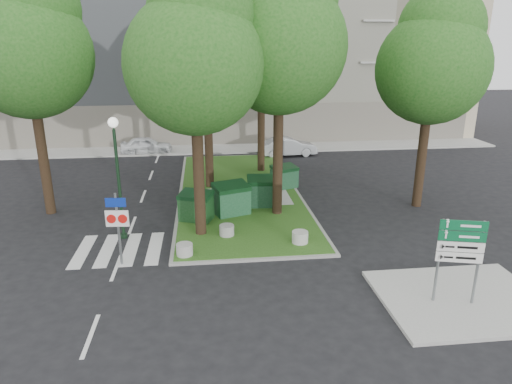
{
  "coord_description": "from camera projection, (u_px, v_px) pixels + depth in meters",
  "views": [
    {
      "loc": [
        -1.24,
        -15.03,
        7.57
      ],
      "look_at": [
        0.72,
        1.93,
        2.0
      ],
      "focal_mm": 32.0,
      "sensor_mm": 36.0,
      "label": 1
    }
  ],
  "objects": [
    {
      "name": "car_silver",
      "position": [
        288.0,
        147.0,
        32.12
      ],
      "size": [
        4.13,
        1.81,
        1.32
      ],
      "primitive_type": "imported",
      "rotation": [
        0.0,
        0.0,
        1.68
      ],
      "color": "#AAAEB2",
      "rests_on": "ground"
    },
    {
      "name": "dumpster_c",
      "position": [
        263.0,
        191.0,
        21.91
      ],
      "size": [
        1.6,
        1.17,
        1.43
      ],
      "rotation": [
        0.0,
        0.0,
        -0.06
      ],
      "color": "#0F341C",
      "rests_on": "median_island"
    },
    {
      "name": "tree_median_far",
      "position": [
        263.0,
        30.0,
        25.74
      ],
      "size": [
        5.8,
        5.8,
        11.93
      ],
      "color": "black",
      "rests_on": "ground"
    },
    {
      "name": "apartment_building",
      "position": [
        215.0,
        38.0,
        38.75
      ],
      "size": [
        41.0,
        12.0,
        16.0
      ],
      "primitive_type": "cube",
      "color": "#BCAC8D",
      "rests_on": "ground"
    },
    {
      "name": "litter_bin",
      "position": [
        284.0,
        175.0,
        25.87
      ],
      "size": [
        0.41,
        0.41,
        0.72
      ],
      "primitive_type": "cylinder",
      "color": "gold",
      "rests_on": "median_island"
    },
    {
      "name": "tree_median_mid",
      "position": [
        208.0,
        56.0,
        22.97
      ],
      "size": [
        4.8,
        4.8,
        9.99
      ],
      "color": "black",
      "rests_on": "ground"
    },
    {
      "name": "tree_median_near_left",
      "position": [
        196.0,
        51.0,
        16.67
      ],
      "size": [
        5.2,
        5.2,
        10.53
      ],
      "color": "black",
      "rests_on": "ground"
    },
    {
      "name": "sidewalk_corner",
      "position": [
        462.0,
        299.0,
        14.06
      ],
      "size": [
        5.0,
        4.0,
        0.12
      ],
      "primitive_type": "cube",
      "color": "#999993",
      "rests_on": "ground"
    },
    {
      "name": "bollard_mid",
      "position": [
        227.0,
        230.0,
        18.56
      ],
      "size": [
        0.6,
        0.6,
        0.43
      ],
      "primitive_type": "cylinder",
      "color": "gray",
      "rests_on": "median_island"
    },
    {
      "name": "directional_sign",
      "position": [
        460.0,
        249.0,
        13.29
      ],
      "size": [
        1.29,
        0.38,
        2.65
      ],
      "rotation": [
        0.0,
        0.0,
        -0.25
      ],
      "color": "slate",
      "rests_on": "sidewalk_corner"
    },
    {
      "name": "car_white",
      "position": [
        146.0,
        145.0,
        32.73
      ],
      "size": [
        3.65,
        1.52,
        1.23
      ],
      "primitive_type": "imported",
      "rotation": [
        0.0,
        0.0,
        1.59
      ],
      "color": "white",
      "rests_on": "ground"
    },
    {
      "name": "tree_street_right",
      "position": [
        434.0,
        57.0,
        20.28
      ],
      "size": [
        5.0,
        5.0,
        10.06
      ],
      "color": "black",
      "rests_on": "ground"
    },
    {
      "name": "traffic_sign_pole",
      "position": [
        118.0,
        220.0,
        15.89
      ],
      "size": [
        0.81,
        0.11,
        2.7
      ],
      "rotation": [
        0.0,
        0.0,
        -0.09
      ],
      "color": "slate",
      "rests_on": "ground"
    },
    {
      "name": "bollard_left",
      "position": [
        185.0,
        249.0,
        16.81
      ],
      "size": [
        0.61,
        0.61,
        0.43
      ],
      "primitive_type": "cylinder",
      "color": "#9F9E9A",
      "rests_on": "median_island"
    },
    {
      "name": "dumpster_b",
      "position": [
        231.0,
        199.0,
        20.8
      ],
      "size": [
        1.85,
        1.56,
        1.46
      ],
      "rotation": [
        0.0,
        0.0,
        0.34
      ],
      "color": "#134223",
      "rests_on": "median_island"
    },
    {
      "name": "dumpster_d",
      "position": [
        284.0,
        177.0,
        24.64
      ],
      "size": [
        1.6,
        1.38,
        1.24
      ],
      "rotation": [
        0.0,
        0.0,
        0.4
      ],
      "color": "#133E22",
      "rests_on": "median_island"
    },
    {
      "name": "tree_street_left",
      "position": [
        29.0,
        42.0,
        19.11
      ],
      "size": [
        5.4,
        5.4,
        11.0
      ],
      "color": "black",
      "rests_on": "ground"
    },
    {
      "name": "dumpster_a",
      "position": [
        196.0,
        206.0,
        20.08
      ],
      "size": [
        1.68,
        1.44,
        1.31
      ],
      "rotation": [
        0.0,
        0.0,
        -0.38
      ],
      "color": "black",
      "rests_on": "median_island"
    },
    {
      "name": "building_sidewalk",
      "position": [
        221.0,
        149.0,
        34.13
      ],
      "size": [
        42.0,
        3.0,
        0.12
      ],
      "primitive_type": "cube",
      "color": "#999993",
      "rests_on": "ground"
    },
    {
      "name": "median_island",
      "position": [
        239.0,
        192.0,
        24.27
      ],
      "size": [
        6.0,
        16.0,
        0.12
      ],
      "primitive_type": "cube",
      "color": "#204714",
      "rests_on": "ground"
    },
    {
      "name": "street_lamp",
      "position": [
        117.0,
        164.0,
        17.72
      ],
      "size": [
        0.39,
        0.39,
        4.93
      ],
      "color": "black",
      "rests_on": "ground"
    },
    {
      "name": "median_kerb",
      "position": [
        239.0,
        192.0,
        24.27
      ],
      "size": [
        6.3,
        16.3,
        0.1
      ],
      "primitive_type": "cube",
      "color": "gray",
      "rests_on": "ground"
    },
    {
      "name": "bollard_right",
      "position": [
        300.0,
        237.0,
        17.87
      ],
      "size": [
        0.63,
        0.63,
        0.45
      ],
      "primitive_type": "cylinder",
      "color": "#AFAEA9",
      "rests_on": "median_island"
    },
    {
      "name": "tree_median_near_right",
      "position": [
        282.0,
        33.0,
        18.73
      ],
      "size": [
        5.6,
        5.6,
        11.46
      ],
      "color": "black",
      "rests_on": "ground"
    },
    {
      "name": "ground",
      "position": [
        242.0,
        261.0,
        16.68
      ],
      "size": [
        120.0,
        120.0,
        0.0
      ],
      "primitive_type": "plane",
      "color": "black",
      "rests_on": "ground"
    },
    {
      "name": "zebra_crossing",
      "position": [
        143.0,
        248.0,
        17.68
      ],
      "size": [
        5.0,
        3.0,
        0.01
      ],
      "primitive_type": "cube",
      "color": "silver",
      "rests_on": "ground"
    }
  ]
}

